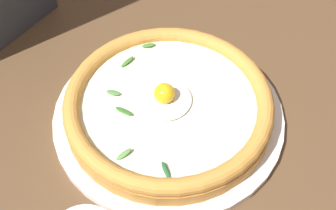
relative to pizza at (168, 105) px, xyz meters
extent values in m
cube|color=brown|center=(0.00, -0.04, -0.05)|extent=(2.40, 2.40, 0.03)
cylinder|color=white|center=(0.00, 0.00, -0.03)|extent=(0.33, 0.33, 0.01)
cylinder|color=#CB8A3D|center=(0.00, 0.00, -0.01)|extent=(0.30, 0.30, 0.02)
torus|color=gold|center=(0.00, 0.00, 0.01)|extent=(0.30, 0.30, 0.02)
cylinder|color=#EEECC4|center=(0.00, 0.00, 0.00)|extent=(0.25, 0.25, 0.00)
ellipsoid|color=white|center=(0.00, 0.00, 0.01)|extent=(0.07, 0.07, 0.01)
sphere|color=yellow|center=(0.00, 0.01, 0.02)|extent=(0.03, 0.03, 0.03)
ellipsoid|color=#3B7C2E|center=(0.04, 0.09, 0.01)|extent=(0.03, 0.01, 0.01)
ellipsoid|color=#417830|center=(0.08, 0.08, 0.01)|extent=(0.02, 0.02, 0.00)
ellipsoid|color=#36702B|center=(-0.04, 0.05, 0.01)|extent=(0.01, 0.03, 0.01)
ellipsoid|color=#245B30|center=(-0.10, -0.05, 0.01)|extent=(0.02, 0.03, 0.01)
ellipsoid|color=#538A47|center=(-0.10, 0.01, 0.01)|extent=(0.02, 0.02, 0.01)
ellipsoid|color=#508745|center=(-0.02, 0.08, 0.01)|extent=(0.01, 0.02, 0.00)
camera|label=1|loc=(-0.35, -0.19, 0.49)|focal=48.15mm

